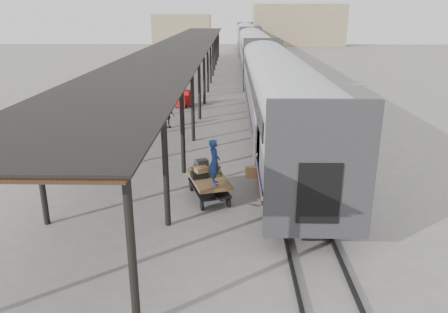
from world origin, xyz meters
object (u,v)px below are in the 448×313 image
object	(u,v)px
baggage_cart	(209,183)
porter	(214,162)
pedestrian	(167,116)
luggage_tug	(184,100)

from	to	relation	value
baggage_cart	porter	distance (m)	1.27
baggage_cart	porter	world-z (taller)	porter
baggage_cart	pedestrian	distance (m)	10.96
pedestrian	porter	bearing A→B (deg)	119.50
porter	pedestrian	bearing A→B (deg)	11.20
baggage_cart	porter	size ratio (longest dim) A/B	1.57
pedestrian	baggage_cart	bearing A→B (deg)	119.21
luggage_tug	baggage_cart	bearing A→B (deg)	-61.02
luggage_tug	porter	bearing A→B (deg)	-60.55
baggage_cart	pedestrian	world-z (taller)	pedestrian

